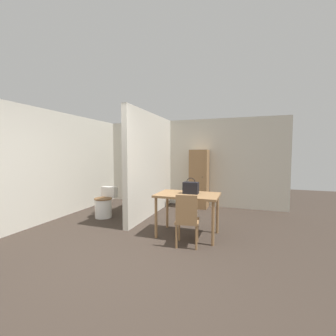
{
  "coord_description": "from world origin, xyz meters",
  "views": [
    {
      "loc": [
        1.78,
        -2.54,
        1.54
      ],
      "look_at": [
        0.33,
        1.63,
        1.24
      ],
      "focal_mm": 24.0,
      "sensor_mm": 36.0,
      "label": 1
    }
  ],
  "objects": [
    {
      "name": "ground_plane",
      "position": [
        0.0,
        0.0,
        0.0
      ],
      "size": [
        16.0,
        16.0,
        0.0
      ],
      "primitive_type": "plane",
      "color": "#382D26"
    },
    {
      "name": "toilet",
      "position": [
        -1.41,
        1.99,
        0.3
      ],
      "size": [
        0.42,
        0.56,
        0.7
      ],
      "color": "white",
      "rests_on": "ground_plane"
    },
    {
      "name": "partition_wall",
      "position": [
        -0.45,
        2.6,
        1.25
      ],
      "size": [
        0.12,
        2.61,
        2.5
      ],
      "color": "beige",
      "rests_on": "ground_plane"
    },
    {
      "name": "wooden_chair",
      "position": [
        0.89,
        0.96,
        0.47
      ],
      "size": [
        0.43,
        0.43,
        0.88
      ],
      "rotation": [
        0.0,
        0.0,
        0.15
      ],
      "color": "#997047",
      "rests_on": "ground_plane"
    },
    {
      "name": "wall_left",
      "position": [
        -2.44,
        1.95,
        1.25
      ],
      "size": [
        0.12,
        4.91,
        2.5
      ],
      "color": "beige",
      "rests_on": "ground_plane"
    },
    {
      "name": "dining_table",
      "position": [
        0.78,
        1.45,
        0.69
      ],
      "size": [
        1.14,
        0.73,
        0.78
      ],
      "color": "#997047",
      "rests_on": "ground_plane"
    },
    {
      "name": "wooden_cabinet",
      "position": [
        0.55,
        3.65,
        0.81
      ],
      "size": [
        0.49,
        0.5,
        1.62
      ],
      "color": "#997047",
      "rests_on": "ground_plane"
    },
    {
      "name": "wall_back",
      "position": [
        0.0,
        3.97,
        1.25
      ],
      "size": [
        5.76,
        0.12,
        2.5
      ],
      "color": "beige",
      "rests_on": "ground_plane"
    },
    {
      "name": "handbag",
      "position": [
        0.82,
        1.5,
        0.89
      ],
      "size": [
        0.28,
        0.16,
        0.3
      ],
      "color": "black",
      "rests_on": "dining_table"
    }
  ]
}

